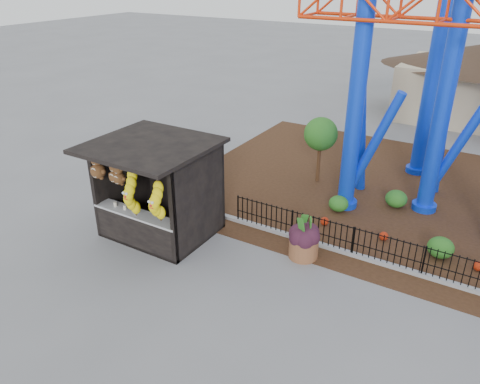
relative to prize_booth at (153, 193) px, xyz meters
The scene contains 9 objects.
ground 3.49m from the prize_booth, 17.08° to the right, with size 120.00×120.00×0.00m, color slate.
mulch_bed 10.07m from the prize_booth, 45.33° to the left, with size 18.00×12.00×0.02m, color #331E11.
curb 7.45m from the prize_booth, 16.54° to the left, with size 18.00×0.18×0.12m, color gray.
prize_booth is the anchor object (origin of this frame).
picket_fence 8.23m from the prize_booth, 14.74° to the left, with size 12.20×0.06×1.00m, color black, non-canonical shape.
terracotta_planter 4.89m from the prize_booth, 15.83° to the left, with size 0.88×0.88×0.62m, color brown.
planter_foliage 4.77m from the prize_booth, 15.83° to the left, with size 0.70×0.70×0.64m, color black.
potted_plant 5.01m from the prize_booth, 18.69° to the left, with size 0.80×0.70×0.89m, color #225719.
landscaping 9.13m from the prize_booth, 31.40° to the left, with size 8.92×3.70×0.62m.
Camera 1 is at (6.03, -8.81, 7.86)m, focal length 35.00 mm.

